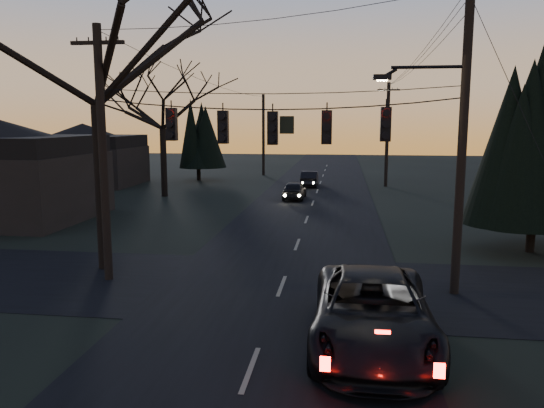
# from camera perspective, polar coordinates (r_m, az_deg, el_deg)

# --- Properties ---
(main_road) EXTENTS (8.00, 120.00, 0.02)m
(main_road) POSITION_cam_1_polar(r_m,az_deg,el_deg) (27.36, 3.45, -2.47)
(main_road) COLOR black
(main_road) RESTS_ON ground
(cross_road) EXTENTS (60.00, 7.00, 0.02)m
(cross_road) POSITION_cam_1_polar(r_m,az_deg,el_deg) (17.70, 1.04, -8.83)
(cross_road) COLOR black
(cross_road) RESTS_ON ground
(utility_pole_right) EXTENTS (5.00, 0.30, 10.00)m
(utility_pole_right) POSITION_cam_1_polar(r_m,az_deg,el_deg) (17.96, 18.99, -9.09)
(utility_pole_right) COLOR black
(utility_pole_right) RESTS_ON ground
(utility_pole_left) EXTENTS (1.80, 0.30, 8.50)m
(utility_pole_left) POSITION_cam_1_polar(r_m,az_deg,el_deg) (19.30, -17.12, -7.75)
(utility_pole_left) COLOR black
(utility_pole_left) RESTS_ON ground
(utility_pole_far_r) EXTENTS (1.80, 0.30, 8.50)m
(utility_pole_far_r) POSITION_cam_1_polar(r_m,az_deg,el_deg) (45.22, 12.11, 1.86)
(utility_pole_far_r) COLOR black
(utility_pole_far_r) RESTS_ON ground
(utility_pole_far_l) EXTENTS (0.30, 0.30, 8.00)m
(utility_pole_far_l) POSITION_cam_1_polar(r_m,az_deg,el_deg) (53.61, -0.92, 3.14)
(utility_pole_far_l) COLOR black
(utility_pole_far_l) RESTS_ON ground
(span_signal_assembly) EXTENTS (11.50, 0.44, 1.58)m
(span_signal_assembly) POSITION_cam_1_polar(r_m,az_deg,el_deg) (16.89, 0.28, 8.40)
(span_signal_assembly) COLOR black
(span_signal_assembly) RESTS_ON ground
(bare_tree_left) EXTENTS (11.14, 11.14, 11.93)m
(bare_tree_left) POSITION_cam_1_polar(r_m,az_deg,el_deg) (20.25, -18.66, 16.83)
(bare_tree_left) COLOR black
(bare_tree_left) RESTS_ON ground
(evergreen_right) EXTENTS (4.58, 4.58, 7.56)m
(evergreen_right) POSITION_cam_1_polar(r_m,az_deg,el_deg) (24.09, 26.66, 5.53)
(evergreen_right) COLOR black
(evergreen_right) RESTS_ON ground
(bare_tree_dist) EXTENTS (7.12, 7.12, 9.72)m
(bare_tree_dist) POSITION_cam_1_polar(r_m,az_deg,el_deg) (38.88, -11.78, 10.79)
(bare_tree_dist) COLOR black
(bare_tree_dist) RESTS_ON ground
(evergreen_dist) EXTENTS (3.71, 3.71, 6.44)m
(evergreen_dist) POSITION_cam_1_polar(r_m,az_deg,el_deg) (49.17, -7.97, 6.98)
(evergreen_dist) COLOR black
(evergreen_dist) RESTS_ON ground
(house_left_far) EXTENTS (9.00, 7.00, 5.20)m
(house_left_far) POSITION_cam_1_polar(r_m,az_deg,el_deg) (48.12, -19.58, 5.07)
(house_left_far) COLOR black
(house_left_far) RESTS_ON ground
(suv_near) EXTENTS (2.89, 6.19, 1.71)m
(suv_near) POSITION_cam_1_polar(r_m,az_deg,el_deg) (13.22, 10.76, -11.36)
(suv_near) COLOR black
(suv_near) RESTS_ON ground
(sedan_oncoming_a) EXTENTS (1.55, 3.71, 1.25)m
(sedan_oncoming_a) POSITION_cam_1_polar(r_m,az_deg,el_deg) (36.95, 2.43, 1.49)
(sedan_oncoming_a) COLOR black
(sedan_oncoming_a) RESTS_ON ground
(sedan_oncoming_b) EXTENTS (1.37, 3.82, 1.26)m
(sedan_oncoming_b) POSITION_cam_1_polar(r_m,az_deg,el_deg) (44.38, 4.06, 2.72)
(sedan_oncoming_b) COLOR black
(sedan_oncoming_b) RESTS_ON ground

